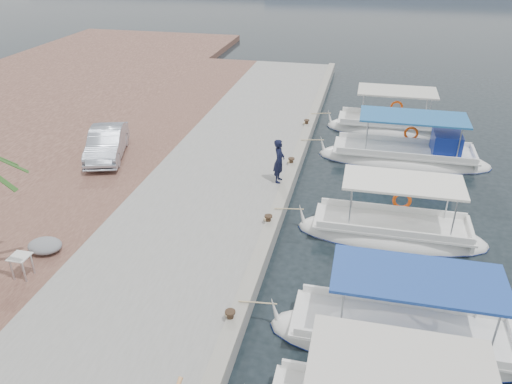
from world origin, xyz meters
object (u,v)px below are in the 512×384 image
at_px(fishing_caique_c, 391,234).
at_px(fisherman, 279,161).
at_px(fishing_caique_d, 406,158).
at_px(parked_car, 107,143).
at_px(fishing_caique_b, 400,341).
at_px(fishing_caique_e, 389,129).

height_order(fishing_caique_c, fisherman, fisherman).
bearing_deg(fishing_caique_d, parked_car, -164.85).
relative_size(fishing_caique_c, fishing_caique_d, 0.84).
bearing_deg(parked_car, fishing_caique_b, -51.54).
distance_m(fishing_caique_d, fisherman, 6.85).
relative_size(fishing_caique_e, fisherman, 3.68).
distance_m(fisherman, parked_car, 7.97).
xyz_separation_m(fishing_caique_b, fishing_caique_e, (-0.12, 15.92, -0.00)).
distance_m(fishing_caique_c, parked_car, 12.85).
height_order(fishing_caique_b, fisherman, fisherman).
distance_m(fishing_caique_e, parked_car, 14.58).
relative_size(fishing_caique_e, parked_car, 1.67).
bearing_deg(fishing_caique_d, fishing_caique_c, -96.29).
xyz_separation_m(fishing_caique_c, fishing_caique_e, (0.05, 10.71, -0.00)).
bearing_deg(fishing_caique_c, fishing_caique_b, -88.14).
xyz_separation_m(fishing_caique_b, fishing_caique_d, (0.58, 11.97, 0.06)).
distance_m(fishing_caique_d, parked_car, 13.65).
relative_size(fishing_caique_b, fisherman, 3.81).
bearing_deg(fishing_caique_d, fishing_caique_b, -92.76).
relative_size(fishing_caique_d, parked_car, 1.96).
bearing_deg(fishing_caique_e, parked_car, -148.92).
bearing_deg(fishing_caique_c, fishing_caique_d, 83.71).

